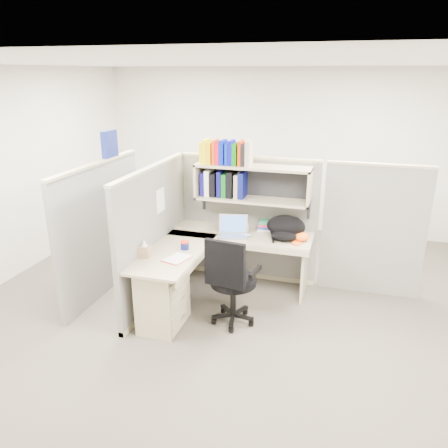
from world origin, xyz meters
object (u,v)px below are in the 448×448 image
(laptop, at_px, (233,227))
(backpack, at_px, (285,228))
(desk, at_px, (186,280))
(snack_canister, at_px, (185,245))
(task_chair, at_px, (232,294))

(laptop, xyz_separation_m, backpack, (0.62, 0.11, 0.01))
(desk, xyz_separation_m, snack_canister, (-0.07, 0.18, 0.34))
(desk, bearing_deg, task_chair, -3.38)
(desk, bearing_deg, backpack, 41.14)
(laptop, bearing_deg, snack_canister, -139.51)
(backpack, height_order, task_chair, task_chair)
(laptop, bearing_deg, backpack, -2.76)
(backpack, xyz_separation_m, task_chair, (-0.41, -0.86, -0.50))
(desk, xyz_separation_m, backpack, (0.95, 0.83, 0.43))
(desk, relative_size, task_chair, 1.68)
(task_chair, bearing_deg, backpack, 64.38)
(laptop, xyz_separation_m, snack_canister, (-0.41, -0.54, -0.08))
(desk, relative_size, laptop, 5.02)
(backpack, relative_size, task_chair, 0.44)
(snack_canister, xyz_separation_m, task_chair, (0.61, -0.22, -0.41))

